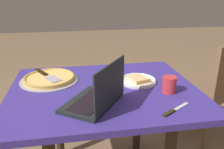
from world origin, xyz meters
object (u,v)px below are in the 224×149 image
object	(u,v)px
laptop	(98,96)
pizza_tray	(49,78)
dining_table	(104,103)
pizza_plate	(138,80)
drink_cup	(169,85)
table_knife	(174,111)
chair_near	(211,86)

from	to	relation	value
laptop	pizza_tray	bearing A→B (deg)	125.39
dining_table	pizza_plate	bearing A→B (deg)	14.26
pizza_tray	drink_cup	distance (m)	0.77
laptop	drink_cup	distance (m)	0.44
dining_table	pizza_plate	distance (m)	0.27
table_knife	dining_table	bearing A→B (deg)	132.21
pizza_plate	chair_near	size ratio (longest dim) A/B	0.26
table_knife	chair_near	world-z (taller)	chair_near
dining_table	drink_cup	xyz separation A→B (m)	(0.37, -0.12, 0.15)
pizza_plate	drink_cup	size ratio (longest dim) A/B	2.46
pizza_plate	table_knife	xyz separation A→B (m)	(0.07, -0.40, -0.01)
laptop	pizza_tray	world-z (taller)	laptop
dining_table	chair_near	bearing A→B (deg)	19.47
drink_cup	dining_table	bearing A→B (deg)	161.85
dining_table	laptop	distance (m)	0.26
laptop	drink_cup	bearing A→B (deg)	11.29
dining_table	chair_near	size ratio (longest dim) A/B	1.25
dining_table	table_knife	bearing A→B (deg)	-47.79
pizza_tray	drink_cup	bearing A→B (deg)	-23.50
chair_near	pizza_tray	bearing A→B (deg)	-173.24
dining_table	drink_cup	distance (m)	0.42
pizza_plate	table_knife	world-z (taller)	pizza_plate
dining_table	pizza_tray	bearing A→B (deg)	151.11
laptop	chair_near	bearing A→B (deg)	28.16
pizza_tray	dining_table	bearing A→B (deg)	-28.89
table_knife	drink_cup	size ratio (longest dim) A/B	1.91
laptop	table_knife	distance (m)	0.39
table_knife	drink_cup	bearing A→B (deg)	73.70
pizza_tray	laptop	bearing A→B (deg)	-54.61
laptop	chair_near	xyz separation A→B (m)	(1.02, 0.55, -0.26)
drink_cup	table_knife	bearing A→B (deg)	-106.30
pizza_tray	table_knife	world-z (taller)	pizza_tray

